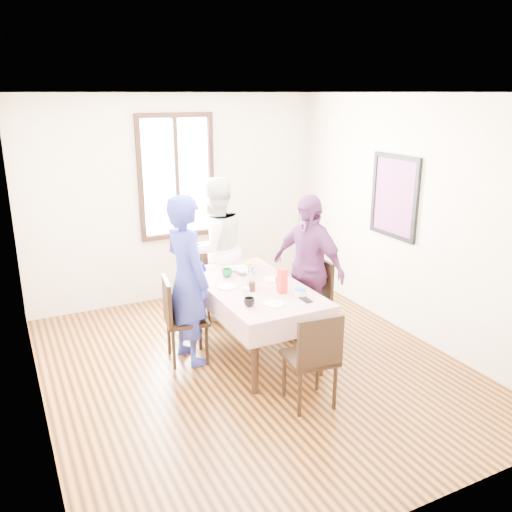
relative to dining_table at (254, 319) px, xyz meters
name	(u,v)px	position (x,y,z in m)	size (l,w,h in m)	color
ground	(252,366)	(-0.16, -0.29, -0.38)	(4.50, 4.50, 0.00)	black
back_wall	(177,199)	(-0.16, 1.96, 0.98)	(4.00, 4.00, 0.00)	beige
right_wall	(413,219)	(1.84, -0.29, 0.98)	(4.50, 4.50, 0.00)	beige
window_frame	(177,177)	(-0.16, 1.94, 1.27)	(1.02, 0.06, 1.62)	black
window_pane	(176,177)	(-0.16, 1.95, 1.27)	(0.90, 0.02, 1.50)	white
art_poster	(395,197)	(1.82, 0.01, 1.18)	(0.04, 0.76, 0.96)	red
dining_table	(254,319)	(0.00, 0.00, 0.00)	(0.84, 1.63, 0.75)	black
tablecloth	(254,286)	(0.00, 0.00, 0.38)	(0.96, 1.75, 0.01)	#580616
chair_left	(187,319)	(-0.70, 0.15, 0.08)	(0.42, 0.42, 0.91)	black
chair_right	(307,300)	(0.70, 0.05, 0.08)	(0.42, 0.42, 0.91)	black
chair_far	(214,281)	(0.00, 1.12, 0.08)	(0.42, 0.42, 0.91)	black
chair_near	(310,357)	(0.00, -1.12, 0.08)	(0.42, 0.42, 0.91)	black
person_left	(187,280)	(-0.68, 0.15, 0.51)	(0.64, 0.42, 1.76)	#2A3196
person_far	(214,249)	(0.00, 1.10, 0.50)	(0.85, 0.66, 1.75)	white
person_right	(307,268)	(0.68, 0.05, 0.46)	(0.98, 0.41, 1.67)	#652F64
mug_black	(249,302)	(-0.29, -0.48, 0.43)	(0.10, 0.10, 0.08)	black
mug_flag	(280,282)	(0.23, -0.14, 0.43)	(0.10, 0.10, 0.09)	red
mug_green	(227,273)	(-0.14, 0.38, 0.43)	(0.12, 0.12, 0.09)	#0C7226
serving_bowl	(244,270)	(0.08, 0.41, 0.42)	(0.24, 0.24, 0.06)	white
juice_carton	(282,281)	(0.16, -0.32, 0.51)	(0.08, 0.08, 0.25)	red
butter_tub	(301,293)	(0.29, -0.47, 0.42)	(0.13, 0.13, 0.07)	white
jam_jar	(252,287)	(-0.09, -0.14, 0.43)	(0.07, 0.07, 0.09)	black
drinking_glass	(246,293)	(-0.22, -0.26, 0.44)	(0.07, 0.07, 0.10)	silver
smartphone	(306,300)	(0.27, -0.60, 0.39)	(0.08, 0.16, 0.01)	black
flower_vase	(250,279)	(-0.02, 0.04, 0.45)	(0.07, 0.07, 0.13)	silver
plate_left	(227,287)	(-0.27, 0.08, 0.39)	(0.20, 0.20, 0.01)	white
plate_right	(272,279)	(0.26, 0.07, 0.39)	(0.20, 0.20, 0.01)	white
plate_far	(232,268)	(0.02, 0.60, 0.39)	(0.20, 0.20, 0.01)	white
plate_near	(274,304)	(-0.06, -0.55, 0.39)	(0.20, 0.20, 0.01)	white
butter_lid	(301,289)	(0.29, -0.47, 0.46)	(0.12, 0.12, 0.01)	blue
flower_bunch	(250,268)	(-0.02, 0.04, 0.57)	(0.09, 0.09, 0.10)	yellow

